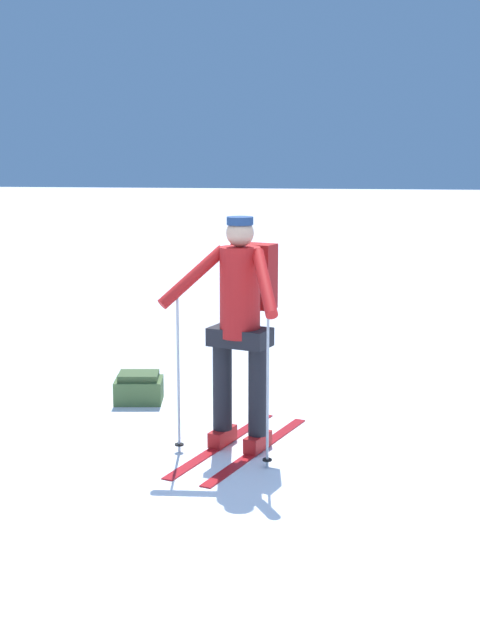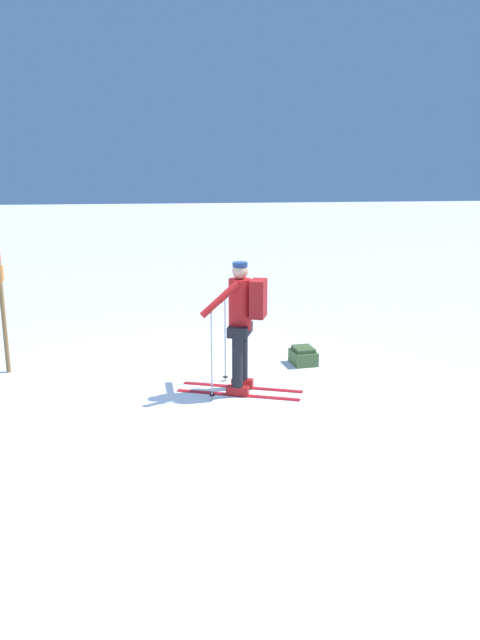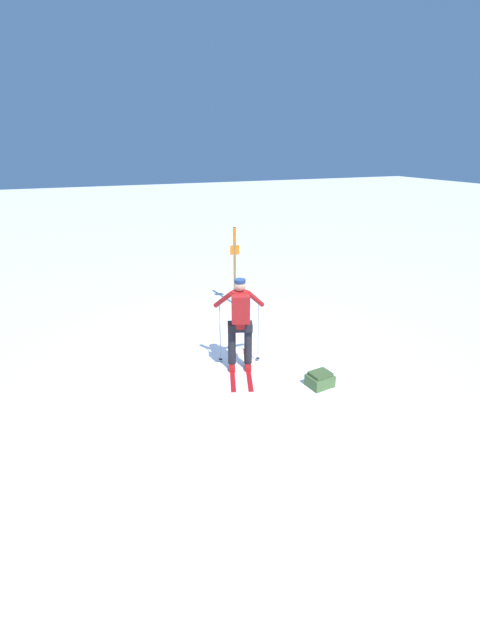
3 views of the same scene
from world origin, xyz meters
name	(u,v)px [view 2 (image 2 of 3)]	position (x,y,z in m)	size (l,w,h in m)	color
ground_plane	(187,393)	(0.00, 0.00, 0.00)	(80.00, 80.00, 0.00)	white
skier	(242,318)	(-0.75, 0.04, 1.04)	(1.74, 1.08, 1.81)	red
dropped_backpack	(303,356)	(-1.86, -1.04, 0.13)	(0.41, 0.47, 0.27)	#4C6B38
trail_marker	(1,292)	(2.64, -1.23, 1.23)	(0.08, 0.24, 2.08)	olive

